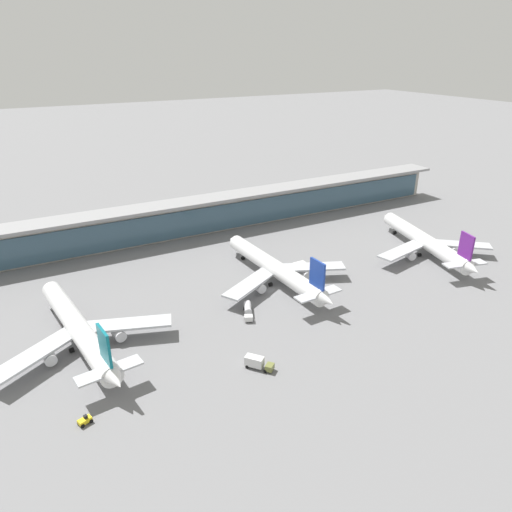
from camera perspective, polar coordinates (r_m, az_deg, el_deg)
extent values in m
plane|color=slate|center=(157.10, 2.16, -4.14)|extent=(1200.00, 1200.00, 0.00)
cylinder|color=white|center=(136.40, -20.62, -7.97)|extent=(12.09, 52.47, 5.50)
cone|color=white|center=(161.07, -23.50, -3.44)|extent=(5.98, 5.60, 5.39)
cone|color=white|center=(113.32, -16.49, -14.09)|extent=(5.68, 6.63, 4.95)
cube|color=black|center=(157.85, -23.28, -3.56)|extent=(4.38, 2.78, 0.66)
cube|color=#B7BABF|center=(131.19, -24.95, -10.61)|extent=(23.17, 18.10, 0.66)
cube|color=#B7BABF|center=(135.56, -15.17, -7.87)|extent=(24.42, 13.36, 0.66)
cylinder|color=silver|center=(132.05, -23.55, -11.09)|extent=(3.52, 4.34, 3.04)
cylinder|color=silver|center=(135.36, -16.13, -8.99)|extent=(3.52, 4.34, 3.04)
cube|color=#0F6B7A|center=(113.42, -17.73, -10.21)|extent=(1.50, 6.67, 8.54)
cube|color=#B7BABF|center=(116.14, -17.18, -12.98)|extent=(15.59, 6.07, 0.47)
cylinder|color=black|center=(135.86, -21.23, -10.49)|extent=(1.30, 1.46, 1.33)
cylinder|color=black|center=(136.95, -18.78, -9.80)|extent=(1.30, 1.46, 1.33)
cylinder|color=black|center=(156.55, -22.58, -5.96)|extent=(1.30, 1.46, 1.33)
cylinder|color=white|center=(161.06, 2.12, -1.33)|extent=(8.15, 52.41, 5.50)
cone|color=white|center=(183.32, -2.75, 1.88)|extent=(5.64, 5.22, 5.39)
cone|color=white|center=(140.89, 8.42, -5.24)|extent=(5.26, 6.30, 4.95)
cube|color=black|center=(180.40, -2.27, 1.84)|extent=(4.24, 2.48, 0.66)
cube|color=#B7BABF|center=(152.16, -0.63, -3.30)|extent=(23.70, 16.79, 0.66)
cube|color=#B7BABF|center=(164.30, 6.50, -1.32)|extent=(24.21, 14.89, 0.66)
cylinder|color=silver|center=(153.92, 0.39, -3.76)|extent=(3.24, 4.14, 3.04)
cylinder|color=silver|center=(163.13, 5.79, -2.21)|extent=(3.24, 4.14, 3.04)
cube|color=#193899|center=(141.17, 7.36, -2.16)|extent=(1.00, 6.67, 8.54)
cube|color=#B7BABF|center=(143.32, 7.46, -4.53)|extent=(15.38, 4.94, 0.47)
cylinder|color=black|center=(159.42, 1.75, -3.42)|extent=(1.20, 1.38, 1.33)
cylinder|color=black|center=(162.48, 3.55, -2.91)|extent=(1.20, 1.38, 1.33)
cylinder|color=black|center=(179.12, -1.57, -0.23)|extent=(1.20, 1.38, 1.33)
cylinder|color=white|center=(194.32, 19.49, 1.78)|extent=(17.62, 52.03, 5.50)
cone|color=white|center=(216.61, 15.46, 4.52)|extent=(6.41, 6.08, 5.39)
cone|color=white|center=(173.76, 24.49, -1.44)|extent=(6.24, 7.05, 4.95)
cube|color=black|center=(213.75, 15.89, 4.49)|extent=(4.55, 3.18, 0.66)
cube|color=#B7BABF|center=(184.72, 17.18, 0.64)|extent=(24.48, 11.03, 0.66)
cube|color=#B7BABF|center=(197.90, 23.06, 1.31)|extent=(22.15, 19.80, 0.66)
cylinder|color=silver|center=(186.48, 17.95, 0.12)|extent=(3.89, 4.59, 3.04)
cylinder|color=silver|center=(196.48, 22.41, 0.66)|extent=(3.89, 4.59, 3.04)
cube|color=#661E84|center=(174.71, 23.90, 1.12)|extent=(2.21, 6.61, 8.54)
cube|color=#B7BABF|center=(176.31, 23.75, -0.86)|extent=(15.74, 7.63, 0.47)
cylinder|color=black|center=(192.18, 19.01, 0.13)|extent=(1.42, 1.56, 1.33)
cylinder|color=black|center=(195.51, 20.50, 0.31)|extent=(1.42, 1.56, 1.33)
cylinder|color=black|center=(212.15, 16.29, 2.70)|extent=(1.42, 1.56, 1.33)
cube|color=#234C9E|center=(168.66, 4.07, -1.68)|extent=(1.88, 2.36, 1.50)
cube|color=black|center=(168.12, 3.85, -1.64)|extent=(0.19, 2.07, 0.70)
cube|color=silver|center=(170.55, 5.22, -1.17)|extent=(4.68, 2.46, 2.50)
cylinder|color=black|center=(168.62, 4.49, -1.98)|extent=(0.91, 0.31, 0.90)
cylinder|color=black|center=(170.18, 4.09, -1.71)|extent=(0.91, 0.31, 0.90)
cylinder|color=black|center=(171.18, 5.82, -1.62)|extent=(0.91, 0.31, 0.90)
cylinder|color=black|center=(172.72, 5.41, -1.36)|extent=(0.91, 0.31, 0.90)
cube|color=olive|center=(120.31, 1.65, -13.18)|extent=(2.92, 2.85, 1.50)
cube|color=black|center=(119.91, 2.02, -13.15)|extent=(1.68, 1.40, 0.70)
cube|color=silver|center=(121.12, -0.20, -12.49)|extent=(4.69, 5.02, 2.50)
cylinder|color=black|center=(121.77, 1.47, -13.10)|extent=(0.79, 0.87, 0.90)
cylinder|color=black|center=(120.19, 1.10, -13.66)|extent=(0.79, 0.87, 0.90)
cylinder|color=black|center=(123.20, -0.67, -12.59)|extent=(0.79, 0.87, 0.90)
cylinder|color=black|center=(121.64, -1.07, -13.14)|extent=(0.79, 0.87, 0.90)
cube|color=#B21E1E|center=(148.51, -21.17, -7.35)|extent=(4.47, 4.83, 0.60)
cube|color=black|center=(146.28, -21.72, -7.44)|extent=(3.24, 3.60, 1.72)
cylinder|color=black|center=(147.06, -21.21, -7.81)|extent=(0.79, 0.87, 0.90)
cylinder|color=black|center=(147.91, -21.76, -7.72)|extent=(0.79, 0.87, 0.90)
cylinder|color=black|center=(149.43, -20.55, -7.18)|extent=(0.79, 0.87, 0.90)
cylinder|color=black|center=(150.27, -21.09, -7.08)|extent=(0.79, 0.87, 0.90)
cube|color=yellow|center=(112.71, -19.84, -18.05)|extent=(3.14, 2.34, 0.90)
cube|color=black|center=(112.29, -19.76, -17.68)|extent=(0.89, 0.89, 0.70)
cylinder|color=black|center=(112.22, -20.07, -18.61)|extent=(0.94, 0.56, 0.90)
cylinder|color=black|center=(113.22, -20.44, -18.24)|extent=(0.94, 0.56, 0.90)
cylinder|color=black|center=(112.80, -19.17, -18.20)|extent=(0.94, 0.56, 0.90)
cylinder|color=black|center=(113.80, -19.55, -17.83)|extent=(0.94, 0.56, 0.90)
cube|color=gray|center=(158.50, 7.10, -3.75)|extent=(4.96, 4.23, 0.60)
cube|color=black|center=(157.98, 6.24, -3.36)|extent=(3.75, 3.01, 1.72)
cylinder|color=black|center=(157.88, 6.48, -3.95)|extent=(0.90, 0.75, 0.90)
cylinder|color=black|center=(159.35, 6.49, -3.68)|extent=(0.90, 0.75, 0.90)
cylinder|color=black|center=(157.95, 7.70, -4.01)|extent=(0.90, 0.75, 0.90)
cylinder|color=black|center=(159.42, 7.70, -3.73)|extent=(0.90, 0.75, 0.90)
cube|color=silver|center=(139.56, -0.90, -7.43)|extent=(3.02, 2.83, 1.50)
cylinder|color=silver|center=(143.33, -0.99, -6.20)|extent=(4.28, 5.96, 2.10)
cylinder|color=black|center=(140.80, -0.46, -7.48)|extent=(0.64, 0.93, 0.90)
cylinder|color=black|center=(140.72, -1.37, -7.51)|extent=(0.64, 0.93, 0.90)
cylinder|color=black|center=(145.70, -0.58, -6.32)|extent=(0.64, 0.93, 0.90)
cylinder|color=black|center=(145.62, -1.45, -6.34)|extent=(0.64, 0.93, 0.90)
cube|color=#B2ADA3|center=(206.05, -6.66, 4.78)|extent=(247.67, 8.00, 14.00)
cube|color=#3D5B70|center=(202.50, -6.19, 4.25)|extent=(242.72, 0.50, 11.20)
cube|color=gray|center=(201.94, -6.55, 6.66)|extent=(252.63, 12.80, 1.20)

